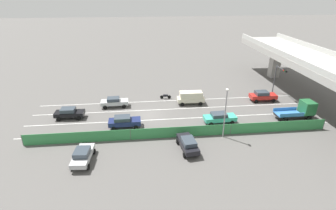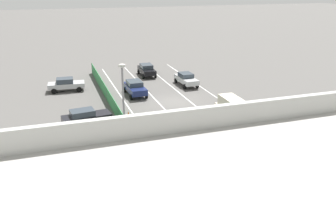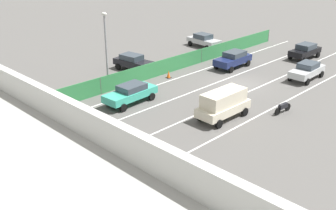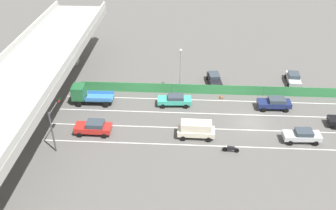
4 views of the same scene
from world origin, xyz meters
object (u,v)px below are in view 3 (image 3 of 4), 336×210
at_px(car_sedan_black, 305,50).
at_px(parked_wagon_silver, 204,40).
at_px(car_sedan_red, 78,172).
at_px(car_sedan_navy, 233,59).
at_px(car_van_cream, 223,103).
at_px(motorcycle, 283,107).
at_px(street_lamp, 106,44).
at_px(traffic_light, 29,168).
at_px(traffic_cone, 169,74).
at_px(car_taxi_teal, 131,93).
at_px(parked_sedan_dark, 134,62).
at_px(car_sedan_silver, 307,70).

bearing_deg(car_sedan_black, parked_wagon_silver, 19.86).
relative_size(car_sedan_red, parked_wagon_silver, 1.02).
bearing_deg(car_sedan_navy, car_van_cream, 123.06).
xyz_separation_m(motorcycle, street_lamp, (13.72, 6.31, 3.71)).
height_order(car_sedan_red, street_lamp, street_lamp).
xyz_separation_m(car_sedan_black, street_lamp, (7.66, 21.48, 3.25)).
bearing_deg(traffic_light, traffic_cone, -59.55).
bearing_deg(car_sedan_red, traffic_light, 123.32).
distance_m(car_sedan_black, car_taxi_teal, 22.43).
distance_m(motorcycle, traffic_light, 20.66).
bearing_deg(car_van_cream, parked_sedan_dark, -12.09).
bearing_deg(car_sedan_navy, car_taxi_teal, 89.37).
xyz_separation_m(traffic_light, traffic_cone, (11.81, -20.08, -3.51)).
bearing_deg(traffic_cone, car_sedan_black, -111.42).
distance_m(car_sedan_red, car_van_cream, 12.69).
bearing_deg(car_sedan_navy, car_sedan_black, -113.76).
height_order(car_van_cream, car_sedan_silver, car_van_cream).
relative_size(car_sedan_navy, motorcycle, 2.32).
bearing_deg(street_lamp, car_sedan_red, 136.58).
distance_m(parked_wagon_silver, traffic_light, 35.90).
distance_m(motorcycle, parked_wagon_silver, 20.60).
height_order(street_lamp, traffic_cone, street_lamp).
distance_m(motorcycle, traffic_cone, 12.13).
bearing_deg(parked_wagon_silver, car_sedan_black, -160.14).
bearing_deg(car_sedan_black, car_van_cream, 99.97).
distance_m(car_sedan_navy, parked_sedan_dark, 10.28).
relative_size(car_sedan_navy, car_taxi_teal, 0.95).
distance_m(car_sedan_navy, traffic_cone, 7.51).
xyz_separation_m(car_sedan_silver, car_sedan_navy, (7.19, 1.95, 0.04)).
height_order(traffic_light, street_lamp, street_lamp).
relative_size(car_sedan_silver, traffic_cone, 6.21).
relative_size(motorcycle, traffic_light, 0.36).
height_order(parked_sedan_dark, street_lamp, street_lamp).
distance_m(car_sedan_navy, motorcycle, 11.89).
bearing_deg(car_taxi_teal, car_sedan_silver, -115.09).
height_order(car_sedan_navy, traffic_light, traffic_light).
distance_m(car_van_cream, traffic_light, 16.72).
height_order(car_taxi_teal, motorcycle, car_taxi_teal).
height_order(car_sedan_black, traffic_light, traffic_light).
xyz_separation_m(car_sedan_silver, car_sedan_black, (3.51, -6.42, 0.02)).
distance_m(car_sedan_red, traffic_cone, 18.94).
bearing_deg(parked_wagon_silver, traffic_light, 118.42).
relative_size(car_sedan_silver, motorcycle, 2.31).
relative_size(parked_wagon_silver, traffic_light, 0.82).
distance_m(car_van_cream, car_taxi_teal, 7.78).
bearing_deg(car_taxi_teal, car_sedan_red, 126.23).
bearing_deg(parked_wagon_silver, motorcycle, 147.42).
xyz_separation_m(car_sedan_silver, traffic_light, (-2.23, 29.13, 2.96)).
distance_m(car_sedan_black, parked_sedan_dark, 19.23).
height_order(car_sedan_red, car_sedan_black, car_sedan_red).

